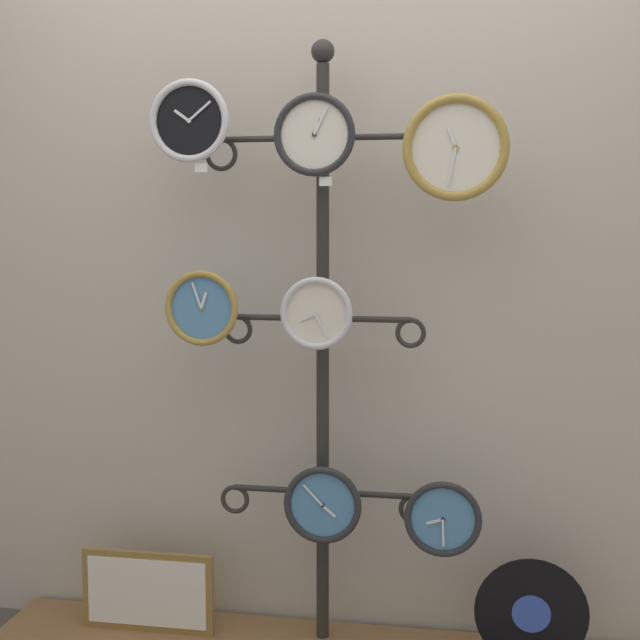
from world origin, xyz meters
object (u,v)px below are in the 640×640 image
at_px(clock_middle_left, 202,308).
at_px(clock_bottom_center, 323,505).
at_px(clock_top_center, 315,135).
at_px(picture_frame, 147,592).
at_px(vinyl_record, 531,614).
at_px(clock_top_left, 190,121).
at_px(clock_middle_center, 315,313).
at_px(clock_bottom_right, 443,519).
at_px(display_stand, 323,443).
at_px(clock_top_right, 456,148).

height_order(clock_middle_left, clock_bottom_center, clock_middle_left).
bearing_deg(clock_top_center, picture_frame, 175.84).
bearing_deg(vinyl_record, picture_frame, 178.68).
bearing_deg(clock_top_left, clock_middle_center, 1.03).
bearing_deg(clock_bottom_center, picture_frame, 178.38).
bearing_deg(clock_bottom_right, clock_top_left, -179.68).
distance_m(clock_top_center, clock_middle_center, 0.55).
bearing_deg(clock_bottom_center, vinyl_record, -1.05).
xyz_separation_m(clock_top_left, vinyl_record, (1.08, 0.02, -1.52)).
bearing_deg(picture_frame, clock_middle_left, -5.22).
xyz_separation_m(display_stand, clock_middle_center, (-0.00, -0.11, 0.44)).
relative_size(clock_bottom_right, picture_frame, 0.52).
height_order(display_stand, clock_top_center, display_stand).
distance_m(clock_top_center, clock_middle_left, 0.66).
bearing_deg(picture_frame, clock_bottom_center, -1.62).
height_order(clock_middle_center, clock_bottom_right, clock_middle_center).
bearing_deg(vinyl_record, clock_bottom_right, -176.78).
bearing_deg(clock_bottom_right, clock_middle_center, 179.63).
distance_m(clock_bottom_center, vinyl_record, 0.73).
xyz_separation_m(clock_top_right, vinyl_record, (0.25, 0.01, -1.43)).
distance_m(clock_top_center, clock_bottom_right, 1.25).
relative_size(clock_top_right, vinyl_record, 0.91).
relative_size(clock_bottom_right, vinyl_record, 0.69).
relative_size(clock_middle_left, clock_middle_center, 1.07).
bearing_deg(clock_top_left, clock_middle_left, 52.96).
bearing_deg(clock_top_center, vinyl_record, 1.13).
height_order(clock_bottom_right, picture_frame, clock_bottom_right).
distance_m(clock_top_center, vinyl_record, 1.62).
distance_m(clock_middle_left, vinyl_record, 1.41).
bearing_deg(clock_middle_center, clock_top_left, -178.97).
distance_m(clock_middle_left, picture_frame, 0.99).
relative_size(clock_top_center, clock_top_right, 0.80).
bearing_deg(clock_bottom_right, clock_bottom_center, 175.91).
bearing_deg(clock_bottom_right, picture_frame, 177.42).
bearing_deg(clock_top_left, vinyl_record, 1.06).
bearing_deg(clock_top_right, clock_bottom_right, -158.44).
height_order(display_stand, vinyl_record, display_stand).
bearing_deg(display_stand, clock_bottom_right, -15.43).
bearing_deg(display_stand, picture_frame, -173.69).
relative_size(clock_middle_left, clock_bottom_center, 0.96).
bearing_deg(clock_top_left, clock_bottom_center, 4.39).
bearing_deg(clock_middle_center, picture_frame, 175.91).
distance_m(clock_top_center, clock_top_right, 0.43).
bearing_deg(clock_middle_center, vinyl_record, 1.08).
relative_size(clock_top_center, clock_middle_left, 1.04).
xyz_separation_m(clock_middle_left, clock_bottom_right, (0.78, -0.03, -0.64)).
xyz_separation_m(clock_bottom_center, picture_frame, (-0.61, 0.02, -0.34)).
distance_m(clock_top_left, clock_top_center, 0.40).
bearing_deg(clock_middle_center, clock_top_center, -160.92).
xyz_separation_m(display_stand, picture_frame, (-0.59, -0.07, -0.52)).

